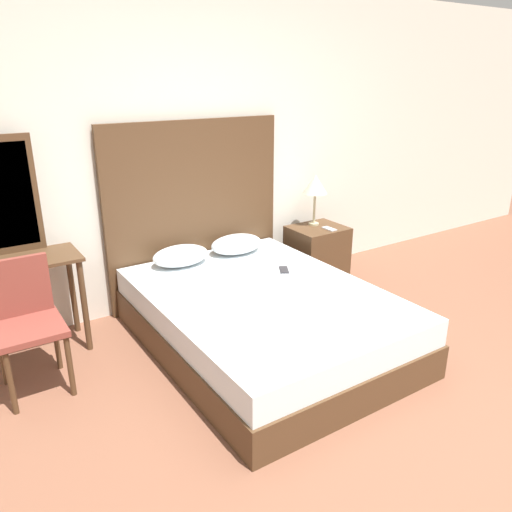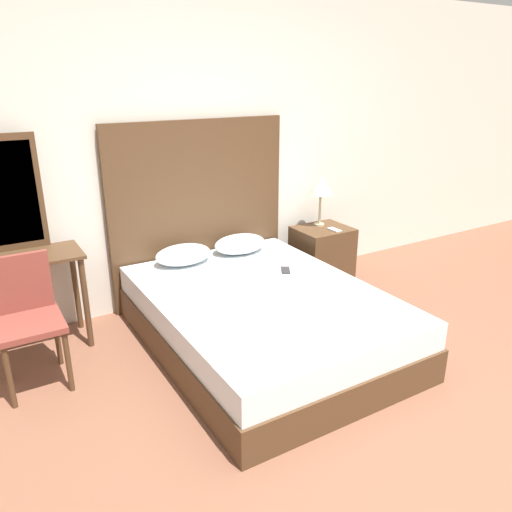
# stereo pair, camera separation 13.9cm
# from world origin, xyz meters

# --- Properties ---
(ground_plane) EXTENTS (16.00, 16.00, 0.00)m
(ground_plane) POSITION_xyz_m (0.00, 0.00, 0.00)
(ground_plane) COLOR brown
(wall_back) EXTENTS (10.00, 0.06, 2.70)m
(wall_back) POSITION_xyz_m (0.00, 2.52, 1.35)
(wall_back) COLOR silver
(wall_back) RESTS_ON ground_plane
(bed) EXTENTS (1.57, 2.12, 0.44)m
(bed) POSITION_xyz_m (-0.15, 1.36, 0.22)
(bed) COLOR #4C331E
(bed) RESTS_ON ground_plane
(headboard) EXTENTS (1.65, 0.05, 1.61)m
(headboard) POSITION_xyz_m (-0.15, 2.44, 0.80)
(headboard) COLOR #4C331E
(headboard) RESTS_ON ground_plane
(pillow_left) EXTENTS (0.48, 0.33, 0.16)m
(pillow_left) POSITION_xyz_m (-0.42, 2.20, 0.52)
(pillow_left) COLOR silver
(pillow_left) RESTS_ON bed
(pillow_right) EXTENTS (0.48, 0.33, 0.16)m
(pillow_right) POSITION_xyz_m (0.13, 2.20, 0.52)
(pillow_right) COLOR silver
(pillow_right) RESTS_ON bed
(phone_on_bed) EXTENTS (0.14, 0.16, 0.01)m
(phone_on_bed) POSITION_xyz_m (0.23, 1.62, 0.45)
(phone_on_bed) COLOR #232328
(phone_on_bed) RESTS_ON bed
(nightstand) EXTENTS (0.52, 0.45, 0.55)m
(nightstand) POSITION_xyz_m (1.03, 2.15, 0.27)
(nightstand) COLOR #4C331E
(nightstand) RESTS_ON ground_plane
(table_lamp) EXTENTS (0.24, 0.24, 0.50)m
(table_lamp) POSITION_xyz_m (1.05, 2.24, 0.95)
(table_lamp) COLOR tan
(table_lamp) RESTS_ON nightstand
(phone_on_nightstand) EXTENTS (0.07, 0.15, 0.01)m
(phone_on_nightstand) POSITION_xyz_m (1.08, 2.04, 0.55)
(phone_on_nightstand) COLOR #B7B7BC
(phone_on_nightstand) RESTS_ON nightstand
(vanity_desk) EXTENTS (0.87, 0.43, 0.74)m
(vanity_desk) POSITION_xyz_m (-1.68, 2.20, 0.59)
(vanity_desk) COLOR #4C331E
(vanity_desk) RESTS_ON ground_plane
(vanity_mirror) EXTENTS (0.51, 0.03, 0.84)m
(vanity_mirror) POSITION_xyz_m (-1.68, 2.38, 1.16)
(vanity_mirror) COLOR #4C331E
(vanity_mirror) RESTS_ON vanity_desk
(chair) EXTENTS (0.41, 0.43, 0.86)m
(chair) POSITION_xyz_m (-1.71, 1.77, 0.50)
(chair) COLOR brown
(chair) RESTS_ON ground_plane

